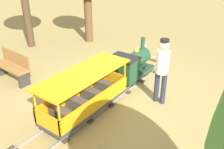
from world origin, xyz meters
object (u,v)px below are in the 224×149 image
(locomotive, at_px, (131,65))
(park_bench, at_px, (13,66))
(passenger_car, at_px, (85,96))
(conductor_person, at_px, (162,67))

(locomotive, height_order, park_bench, locomotive)
(locomotive, distance_m, passenger_car, 1.93)
(conductor_person, bearing_deg, park_bench, -160.36)
(locomotive, bearing_deg, park_bench, -144.52)
(passenger_car, xyz_separation_m, conductor_person, (1.17, 1.37, 0.53))
(locomotive, distance_m, conductor_person, 1.37)
(locomotive, bearing_deg, conductor_person, -25.36)
(locomotive, relative_size, passenger_car, 0.61)
(passenger_car, xyz_separation_m, park_bench, (-2.72, -0.02, -0.01))
(passenger_car, distance_m, conductor_person, 1.88)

